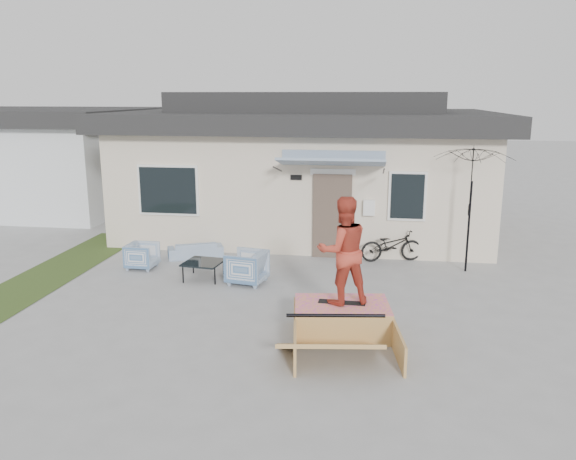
# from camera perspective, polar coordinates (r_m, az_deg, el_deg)

# --- Properties ---
(ground) EXTENTS (90.00, 90.00, 0.00)m
(ground) POSITION_cam_1_polar(r_m,az_deg,el_deg) (10.38, -3.16, -9.23)
(ground) COLOR gray
(ground) RESTS_ON ground
(grass_strip) EXTENTS (1.40, 8.00, 0.01)m
(grass_strip) POSITION_cam_1_polar(r_m,az_deg,el_deg) (14.03, -22.74, -4.20)
(grass_strip) COLOR #2B4019
(grass_strip) RESTS_ON ground
(house) EXTENTS (10.80, 8.49, 4.10)m
(house) POSITION_cam_1_polar(r_m,az_deg,el_deg) (17.60, 2.06, 6.65)
(house) COLOR beige
(house) RESTS_ON ground
(neighbor_house) EXTENTS (8.60, 7.60, 3.50)m
(neighbor_house) POSITION_cam_1_polar(r_m,az_deg,el_deg) (23.16, -24.27, 6.70)
(neighbor_house) COLOR silver
(neighbor_house) RESTS_ON ground
(loveseat) EXTENTS (1.40, 0.91, 0.53)m
(loveseat) POSITION_cam_1_polar(r_m,az_deg,el_deg) (14.52, -9.20, -1.68)
(loveseat) COLOR #3A6394
(loveseat) RESTS_ON ground
(armchair_left) EXTENTS (0.62, 0.66, 0.67)m
(armchair_left) POSITION_cam_1_polar(r_m,az_deg,el_deg) (13.83, -14.31, -2.38)
(armchair_left) COLOR #3A6394
(armchair_left) RESTS_ON ground
(armchair_right) EXTENTS (0.84, 0.88, 0.79)m
(armchair_right) POSITION_cam_1_polar(r_m,az_deg,el_deg) (12.37, -4.13, -3.55)
(armchair_right) COLOR #3A6394
(armchair_right) RESTS_ON ground
(coffee_table) EXTENTS (0.89, 0.89, 0.39)m
(coffee_table) POSITION_cam_1_polar(r_m,az_deg,el_deg) (12.83, -8.39, -3.97)
(coffee_table) COLOR black
(coffee_table) RESTS_ON ground
(bicycle) EXTENTS (1.61, 0.93, 0.98)m
(bicycle) POSITION_cam_1_polar(r_m,az_deg,el_deg) (14.17, 10.28, -1.16)
(bicycle) COLOR black
(bicycle) RESTS_ON ground
(patio_umbrella) EXTENTS (1.90, 1.78, 2.20)m
(patio_umbrella) POSITION_cam_1_polar(r_m,az_deg,el_deg) (13.50, 17.73, 3.18)
(patio_umbrella) COLOR black
(patio_umbrella) RESTS_ON ground
(skate_ramp) EXTENTS (1.85, 2.30, 0.53)m
(skate_ramp) POSITION_cam_1_polar(r_m,az_deg,el_deg) (9.88, 5.37, -8.81)
(skate_ramp) COLOR #B18548
(skate_ramp) RESTS_ON ground
(skateboard) EXTENTS (0.80, 0.23, 0.05)m
(skateboard) POSITION_cam_1_polar(r_m,az_deg,el_deg) (9.82, 5.38, -7.14)
(skateboard) COLOR black
(skateboard) RESTS_ON skate_ramp
(skater) EXTENTS (1.08, 0.97, 1.82)m
(skater) POSITION_cam_1_polar(r_m,az_deg,el_deg) (9.54, 5.50, -1.86)
(skater) COLOR #B83C2A
(skater) RESTS_ON skateboard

